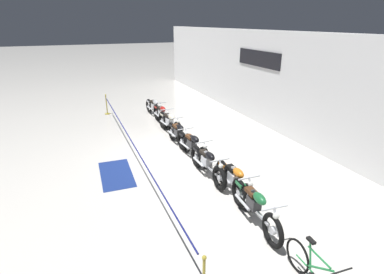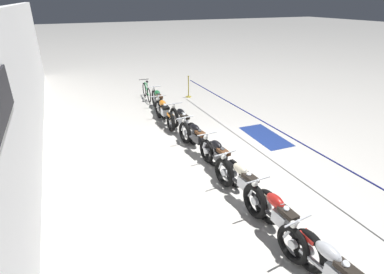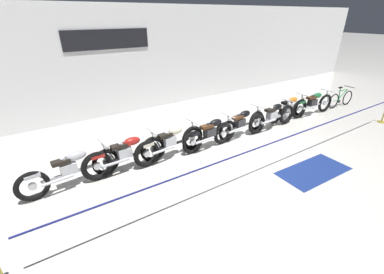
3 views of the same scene
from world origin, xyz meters
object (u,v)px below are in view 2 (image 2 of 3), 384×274
(motorcycle_orange_6, at_px, (164,113))
(motorcycle_green_7, at_px, (159,102))
(motorcycle_black_4, at_px, (198,140))
(stanchion_far_left, at_px, (300,147))
(motorcycle_cream_2, at_px, (244,185))
(stanchion_mid_left, at_px, (188,90))
(motorcycle_red_1, at_px, (279,220))
(motorcycle_black_5, at_px, (183,123))
(motorcycle_silver_0, at_px, (334,274))
(floor_banner, at_px, (265,136))
(bicycle, at_px, (147,92))
(motorcycle_black_3, at_px, (219,158))

(motorcycle_orange_6, bearing_deg, motorcycle_green_7, -8.75)
(motorcycle_black_4, distance_m, stanchion_far_left, 2.95)
(motorcycle_green_7, bearing_deg, motorcycle_cream_2, 179.15)
(motorcycle_black_4, xyz_separation_m, stanchion_mid_left, (5.52, -2.07, -0.11))
(motorcycle_red_1, height_order, motorcycle_black_5, motorcycle_red_1)
(motorcycle_red_1, bearing_deg, motorcycle_silver_0, 178.64)
(motorcycle_silver_0, bearing_deg, motorcycle_orange_6, 0.22)
(floor_banner, bearing_deg, motorcycle_green_7, 37.04)
(motorcycle_silver_0, xyz_separation_m, bicycle, (11.32, -0.22, -0.10))
(motorcycle_black_3, height_order, motorcycle_black_4, motorcycle_black_4)
(motorcycle_black_3, distance_m, motorcycle_black_4, 1.29)
(motorcycle_cream_2, relative_size, floor_banner, 1.16)
(motorcycle_black_5, height_order, motorcycle_orange_6, motorcycle_black_5)
(stanchion_mid_left, xyz_separation_m, floor_banner, (-5.34, -0.63, -0.35))
(motorcycle_cream_2, distance_m, motorcycle_black_5, 4.12)
(motorcycle_red_1, xyz_separation_m, stanchion_far_left, (1.88, -2.15, 0.28))
(motorcycle_cream_2, height_order, motorcycle_green_7, motorcycle_cream_2)
(motorcycle_green_7, height_order, stanchion_mid_left, stanchion_mid_left)
(motorcycle_black_3, bearing_deg, motorcycle_silver_0, 177.59)
(stanchion_mid_left, bearing_deg, motorcycle_black_3, 163.53)
(motorcycle_cream_2, bearing_deg, motorcycle_black_3, -4.19)
(stanchion_far_left, distance_m, stanchion_mid_left, 7.62)
(stanchion_far_left, bearing_deg, motorcycle_silver_0, 145.98)
(stanchion_mid_left, relative_size, floor_banner, 0.51)
(stanchion_far_left, relative_size, floor_banner, 5.93)
(motorcycle_black_3, bearing_deg, motorcycle_black_5, -1.19)
(motorcycle_cream_2, bearing_deg, floor_banner, -44.10)
(motorcycle_green_7, relative_size, stanchion_mid_left, 2.23)
(motorcycle_black_5, bearing_deg, bicycle, 0.04)
(motorcycle_black_4, height_order, floor_banner, motorcycle_black_4)
(motorcycle_black_4, xyz_separation_m, motorcycle_orange_6, (2.68, 0.15, -0.00))
(bicycle, height_order, stanchion_far_left, stanchion_far_left)
(motorcycle_orange_6, xyz_separation_m, motorcycle_green_7, (1.29, -0.20, 0.02))
(motorcycle_orange_6, height_order, motorcycle_green_7, motorcycle_green_7)
(motorcycle_black_3, height_order, stanchion_mid_left, stanchion_mid_left)
(motorcycle_green_7, relative_size, bicycle, 1.40)
(bicycle, distance_m, stanchion_mid_left, 2.02)
(motorcycle_silver_0, bearing_deg, motorcycle_black_3, -2.41)
(motorcycle_green_7, xyz_separation_m, stanchion_mid_left, (1.56, -2.02, -0.13))
(motorcycle_orange_6, height_order, bicycle, motorcycle_orange_6)
(motorcycle_black_3, distance_m, stanchion_mid_left, 7.10)
(motorcycle_cream_2, distance_m, stanchion_far_left, 2.21)
(bicycle, bearing_deg, motorcycle_silver_0, 178.87)
(motorcycle_black_5, xyz_separation_m, stanchion_far_left, (-3.55, -1.96, 0.29))
(motorcycle_red_1, xyz_separation_m, motorcycle_black_4, (3.96, -0.08, -0.01))
(motorcycle_red_1, distance_m, motorcycle_green_7, 7.93)
(motorcycle_orange_6, bearing_deg, floor_banner, -131.26)
(motorcycle_silver_0, bearing_deg, motorcycle_black_4, -1.25)
(bicycle, distance_m, floor_banner, 6.38)
(motorcycle_black_4, bearing_deg, stanchion_mid_left, -20.54)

